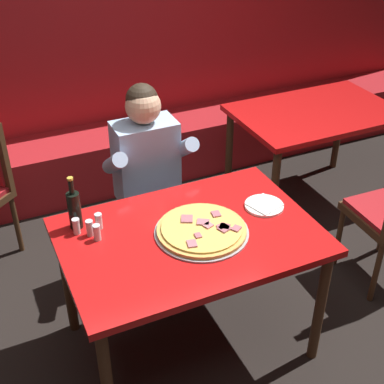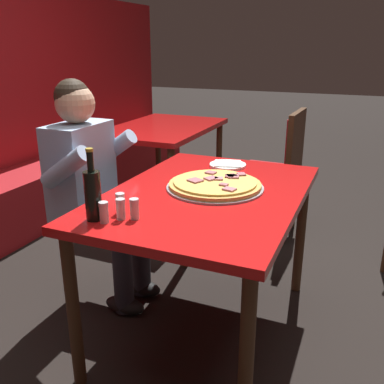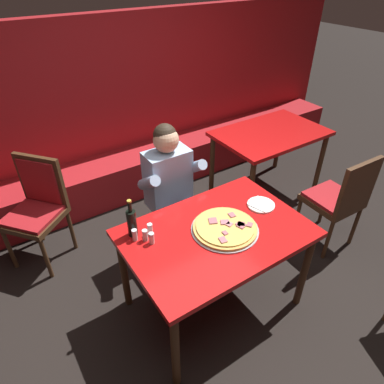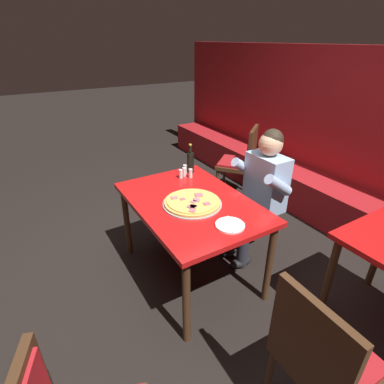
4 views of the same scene
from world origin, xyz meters
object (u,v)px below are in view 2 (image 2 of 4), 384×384
object	(u,v)px
main_dining_table	(207,208)
pizza	(215,185)
plate_white_paper	(228,165)
dining_chair_far_right	(278,164)
shaker_oregano	(134,210)
shaker_parmesan	(121,210)
shaker_black_pepper	(120,204)
beer_bottle	(93,193)
shaker_red_pepper_flakes	(104,213)
background_dining_table	(163,137)
diner_seated_blue_shirt	(95,185)

from	to	relation	value
main_dining_table	pizza	distance (m)	0.12
plate_white_paper	dining_chair_far_right	xyz separation A→B (m)	(0.90, -0.11, -0.21)
plate_white_paper	shaker_oregano	xyz separation A→B (m)	(-0.89, 0.10, 0.03)
shaker_parmesan	shaker_black_pepper	bearing A→B (deg)	33.22
shaker_parmesan	main_dining_table	bearing A→B (deg)	-23.39
plate_white_paper	dining_chair_far_right	distance (m)	0.93
pizza	beer_bottle	world-z (taller)	beer_bottle
shaker_black_pepper	dining_chair_far_right	size ratio (longest dim) A/B	0.09
shaker_red_pepper_flakes	shaker_oregano	distance (m)	0.12
shaker_oregano	background_dining_table	distance (m)	2.07
beer_bottle	diner_seated_blue_shirt	size ratio (longest dim) A/B	0.23
main_dining_table	dining_chair_far_right	xyz separation A→B (m)	(1.36, -0.06, -0.12)
dining_chair_far_right	background_dining_table	distance (m)	1.04
main_dining_table	shaker_red_pepper_flakes	world-z (taller)	shaker_red_pepper_flakes
shaker_red_pepper_flakes	shaker_black_pepper	xyz separation A→B (m)	(0.11, -0.00, 0.00)
main_dining_table	shaker_red_pepper_flakes	bearing A→B (deg)	155.01
shaker_oregano	diner_seated_blue_shirt	bearing A→B (deg)	48.04
main_dining_table	plate_white_paper	distance (m)	0.47
beer_bottle	background_dining_table	distance (m)	2.08
dining_chair_far_right	beer_bottle	bearing A→B (deg)	169.16
plate_white_paper	diner_seated_blue_shirt	xyz separation A→B (m)	(-0.40, 0.64, -0.08)
plate_white_paper	diner_seated_blue_shirt	size ratio (longest dim) A/B	0.16
plate_white_paper	shaker_red_pepper_flakes	xyz separation A→B (m)	(-0.97, 0.19, 0.03)
plate_white_paper	shaker_oregano	bearing A→B (deg)	173.81
plate_white_paper	shaker_oregano	distance (m)	0.90
pizza	plate_white_paper	xyz separation A→B (m)	(0.40, 0.07, -0.01)
beer_bottle	shaker_black_pepper	world-z (taller)	beer_bottle
shaker_black_pepper	pizza	bearing A→B (deg)	-29.14
main_dining_table	pizza	world-z (taller)	pizza
shaker_oregano	dining_chair_far_right	xyz separation A→B (m)	(1.79, -0.21, -0.24)
shaker_black_pepper	shaker_parmesan	bearing A→B (deg)	-146.78
main_dining_table	shaker_parmesan	bearing A→B (deg)	156.61
beer_bottle	dining_chair_far_right	bearing A→B (deg)	-10.84
plate_white_paper	shaker_oregano	size ratio (longest dim) A/B	2.44
shaker_red_pepper_flakes	shaker_black_pepper	bearing A→B (deg)	-2.33
shaker_oregano	shaker_parmesan	size ratio (longest dim) A/B	1.00
main_dining_table	beer_bottle	xyz separation A→B (m)	(-0.50, 0.29, 0.20)
main_dining_table	beer_bottle	size ratio (longest dim) A/B	4.38
main_dining_table	shaker_oregano	world-z (taller)	shaker_oregano
shaker_oregano	shaker_parmesan	xyz separation A→B (m)	(-0.02, 0.05, 0.00)
shaker_red_pepper_flakes	shaker_black_pepper	world-z (taller)	same
shaker_black_pepper	diner_seated_blue_shirt	xyz separation A→B (m)	(0.45, 0.46, -0.11)
main_dining_table	shaker_parmesan	size ratio (longest dim) A/B	14.86
shaker_red_pepper_flakes	shaker_oregano	size ratio (longest dim) A/B	1.00
shaker_black_pepper	shaker_red_pepper_flakes	bearing A→B (deg)	177.67
beer_bottle	dining_chair_far_right	distance (m)	1.92
main_dining_table	background_dining_table	bearing A→B (deg)	33.46
dining_chair_far_right	background_dining_table	world-z (taller)	dining_chair_far_right
pizza	shaker_red_pepper_flakes	world-z (taller)	shaker_red_pepper_flakes
shaker_oregano	dining_chair_far_right	bearing A→B (deg)	-6.69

